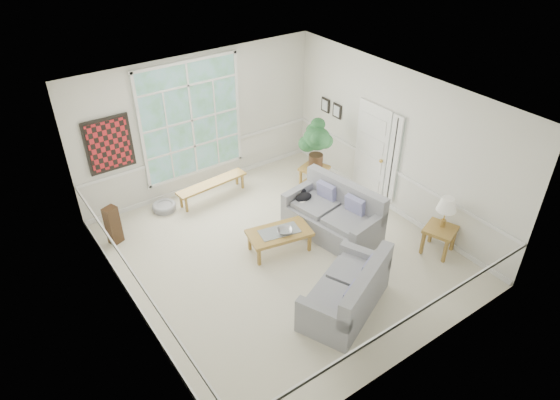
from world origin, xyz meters
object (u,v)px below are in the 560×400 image
at_px(loveseat_front, 345,286).
at_px(end_table, 314,178).
at_px(side_table, 438,240).
at_px(loveseat_right, 332,212).
at_px(coffee_table, 279,241).

height_order(loveseat_front, end_table, loveseat_front).
xyz_separation_m(loveseat_front, side_table, (2.36, 0.08, -0.19)).
bearing_deg(loveseat_right, coffee_table, 162.27).
bearing_deg(loveseat_front, loveseat_right, 31.90).
xyz_separation_m(loveseat_right, end_table, (0.75, 1.51, -0.24)).
distance_m(coffee_table, side_table, 2.94).
bearing_deg(end_table, side_table, -80.93).
bearing_deg(side_table, loveseat_front, -177.98).
bearing_deg(loveseat_right, loveseat_front, -134.24).
bearing_deg(loveseat_right, side_table, -61.83).
bearing_deg(loveseat_front, end_table, 35.45).
bearing_deg(side_table, loveseat_right, 128.25).
distance_m(end_table, side_table, 3.12).
bearing_deg(end_table, loveseat_front, -120.61).
xyz_separation_m(loveseat_right, side_table, (1.24, -1.57, -0.23)).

